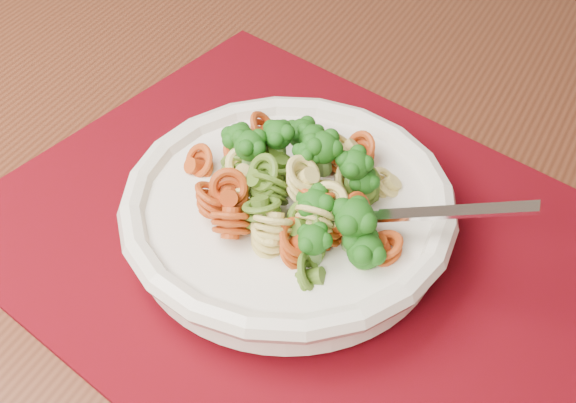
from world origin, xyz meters
The scene contains 5 objects.
dining_table centered at (0.15, 0.79, 0.67)m, with size 1.48×0.99×0.77m.
placemat centered at (0.18, 0.70, 0.77)m, with size 0.49×0.38×0.00m, color #580312.
pasta_bowl centered at (0.16, 0.70, 0.80)m, with size 0.25×0.25×0.05m.
pasta_broccoli_heap centered at (0.16, 0.70, 0.82)m, with size 0.21×0.21×0.06m, color tan, non-canonical shape.
fork centered at (0.21, 0.70, 0.82)m, with size 0.19×0.02×0.01m, color silver, non-canonical shape.
Camera 1 is at (0.38, 0.33, 1.22)m, focal length 50.00 mm.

